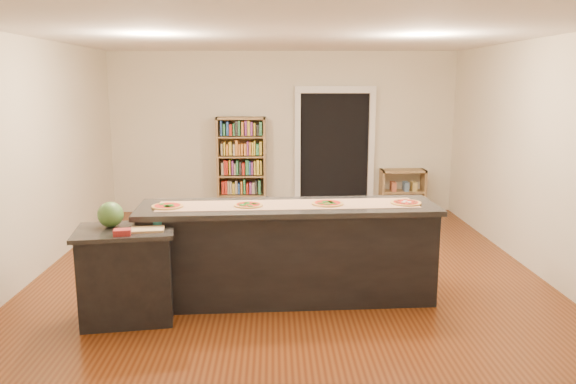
{
  "coord_description": "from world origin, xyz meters",
  "views": [
    {
      "loc": [
        -0.17,
        -6.33,
        2.3
      ],
      "look_at": [
        0.0,
        0.2,
        1.0
      ],
      "focal_mm": 35.0,
      "sensor_mm": 36.0,
      "label": 1
    }
  ],
  "objects_px": {
    "waste_bin": "(263,206)",
    "bookshelf": "(242,166)",
    "kitchen_island": "(288,252)",
    "side_counter": "(127,274)",
    "watermelon": "(110,215)",
    "low_shelf": "(402,191)"
  },
  "relations": [
    {
      "from": "waste_bin",
      "to": "bookshelf",
      "type": "bearing_deg",
      "value": 159.9
    },
    {
      "from": "bookshelf",
      "to": "kitchen_island",
      "type": "bearing_deg",
      "value": -79.78
    },
    {
      "from": "side_counter",
      "to": "watermelon",
      "type": "relative_size",
      "value": 3.74
    },
    {
      "from": "low_shelf",
      "to": "kitchen_island",
      "type": "bearing_deg",
      "value": -118.43
    },
    {
      "from": "kitchen_island",
      "to": "bookshelf",
      "type": "bearing_deg",
      "value": 97.54
    },
    {
      "from": "kitchen_island",
      "to": "low_shelf",
      "type": "height_order",
      "value": "kitchen_island"
    },
    {
      "from": "low_shelf",
      "to": "bookshelf",
      "type": "bearing_deg",
      "value": 179.68
    },
    {
      "from": "waste_bin",
      "to": "watermelon",
      "type": "distance_m",
      "value": 4.52
    },
    {
      "from": "kitchen_island",
      "to": "bookshelf",
      "type": "xyz_separation_m",
      "value": [
        -0.71,
        3.92,
        0.33
      ]
    },
    {
      "from": "side_counter",
      "to": "low_shelf",
      "type": "xyz_separation_m",
      "value": [
        3.69,
        4.41,
        -0.07
      ]
    },
    {
      "from": "bookshelf",
      "to": "low_shelf",
      "type": "distance_m",
      "value": 2.86
    },
    {
      "from": "waste_bin",
      "to": "kitchen_island",
      "type": "bearing_deg",
      "value": -84.93
    },
    {
      "from": "low_shelf",
      "to": "waste_bin",
      "type": "relative_size",
      "value": 2.43
    },
    {
      "from": "side_counter",
      "to": "bookshelf",
      "type": "height_order",
      "value": "bookshelf"
    },
    {
      "from": "side_counter",
      "to": "watermelon",
      "type": "distance_m",
      "value": 0.6
    },
    {
      "from": "kitchen_island",
      "to": "side_counter",
      "type": "height_order",
      "value": "kitchen_island"
    },
    {
      "from": "bookshelf",
      "to": "waste_bin",
      "type": "distance_m",
      "value": 0.79
    },
    {
      "from": "low_shelf",
      "to": "side_counter",
      "type": "bearing_deg",
      "value": -129.9
    },
    {
      "from": "side_counter",
      "to": "watermelon",
      "type": "height_order",
      "value": "watermelon"
    },
    {
      "from": "low_shelf",
      "to": "watermelon",
      "type": "distance_m",
      "value": 5.82
    },
    {
      "from": "kitchen_island",
      "to": "low_shelf",
      "type": "bearing_deg",
      "value": 58.9
    },
    {
      "from": "bookshelf",
      "to": "watermelon",
      "type": "xyz_separation_m",
      "value": [
        -1.02,
        -4.34,
        0.19
      ]
    }
  ]
}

